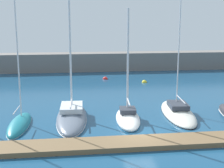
% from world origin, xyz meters
% --- Properties ---
extents(ground_plane, '(120.00, 120.00, 0.00)m').
position_xyz_m(ground_plane, '(0.00, 0.00, 0.00)').
color(ground_plane, navy).
extents(dock_pier, '(45.67, 2.33, 0.37)m').
position_xyz_m(dock_pier, '(0.00, -1.80, 0.18)').
color(dock_pier, brown).
rests_on(dock_pier, ground_plane).
extents(breakwater_seawall, '(108.00, 3.72, 3.14)m').
position_xyz_m(breakwater_seawall, '(0.00, 32.69, 1.57)').
color(breakwater_seawall, slate).
rests_on(breakwater_seawall, ground_plane).
extents(sailboat_teal_third, '(1.94, 6.51, 12.61)m').
position_xyz_m(sailboat_teal_third, '(-9.78, 3.60, 0.17)').
color(sailboat_teal_third, '#19707F').
rests_on(sailboat_teal_third, ground_plane).
extents(sailboat_slate_fourth, '(3.04, 9.74, 18.02)m').
position_xyz_m(sailboat_slate_fourth, '(-5.35, 4.95, 0.34)').
color(sailboat_slate_fourth, slate).
rests_on(sailboat_slate_fourth, ground_plane).
extents(sailboat_white_fifth, '(2.66, 6.43, 10.25)m').
position_xyz_m(sailboat_white_fifth, '(-0.35, 3.88, 0.32)').
color(sailboat_white_fifth, white).
rests_on(sailboat_white_fifth, ground_plane).
extents(sailboat_ivory_sixth, '(3.60, 9.01, 15.23)m').
position_xyz_m(sailboat_ivory_sixth, '(4.73, 5.11, 0.20)').
color(sailboat_ivory_sixth, silver).
rests_on(sailboat_ivory_sixth, ground_plane).
extents(mooring_buoy_red, '(0.76, 0.76, 0.76)m').
position_xyz_m(mooring_buoy_red, '(-0.27, 24.06, 0.00)').
color(mooring_buoy_red, red).
rests_on(mooring_buoy_red, ground_plane).
extents(mooring_buoy_yellow, '(0.72, 0.72, 0.72)m').
position_xyz_m(mooring_buoy_yellow, '(5.05, 20.77, 0.00)').
color(mooring_buoy_yellow, yellow).
rests_on(mooring_buoy_yellow, ground_plane).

